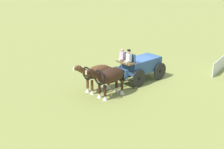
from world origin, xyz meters
TOP-DOWN VIEW (x-y plane):
  - ground_plane at (0.00, 0.00)m, footprint 220.00×220.00m
  - show_wagon at (0.17, -0.03)m, footprint 5.91×2.29m
  - draft_horse_near at (3.82, 0.05)m, footprint 3.18×1.33m
  - draft_horse_off at (3.64, -1.24)m, footprint 3.13×1.22m
  - sponsor_banner at (-5.42, 3.82)m, footprint 3.19×0.33m

SIDE VIEW (x-z plane):
  - ground_plane at x=0.00m, z-range 0.00..0.00m
  - sponsor_banner at x=-5.42m, z-range 0.00..1.10m
  - show_wagon at x=0.17m, z-range -0.17..2.56m
  - draft_horse_off at x=3.64m, z-range 0.22..2.37m
  - draft_horse_near at x=3.82m, z-range 0.25..2.51m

